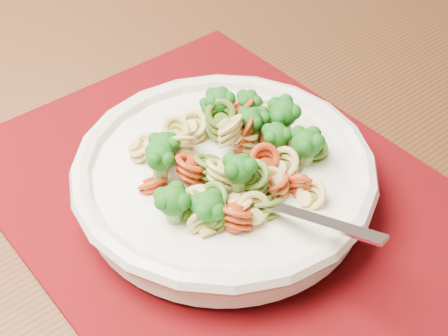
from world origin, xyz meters
The scene contains 5 objects.
dining_table centered at (0.51, 0.12, 0.61)m, with size 1.60×1.29×0.70m.
placemat centered at (0.52, 0.02, 0.70)m, with size 0.47×0.36×0.00m, color #58030C.
pasta_bowl centered at (0.52, 0.02, 0.74)m, with size 0.27×0.27×0.05m.
pasta_broccoli_heap centered at (0.52, 0.02, 0.75)m, with size 0.23×0.23×0.06m, color tan, non-canonical shape.
fork centered at (0.56, -0.01, 0.75)m, with size 0.19×0.02×0.01m, color silver, non-canonical shape.
Camera 1 is at (0.74, -0.32, 1.13)m, focal length 50.00 mm.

